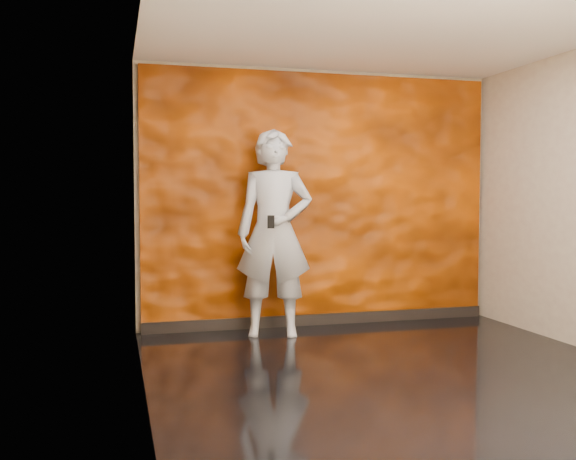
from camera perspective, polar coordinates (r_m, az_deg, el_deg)
The scene contains 5 objects.
room at distance 5.24m, azimuth 9.65°, elevation 2.78°, with size 4.02×4.02×2.81m.
feature_wall at distance 7.07m, azimuth 2.95°, elevation 2.71°, with size 3.90×0.06×2.75m, color #D65100.
baseboard at distance 7.16m, azimuth 3.03°, elevation -7.92°, with size 3.90×0.04×0.12m, color black.
man at distance 6.50m, azimuth -1.22°, elevation -0.25°, with size 0.76×0.50×2.09m, color #8F939C.
phone at distance 6.20m, azimuth -1.52°, elevation 0.73°, with size 0.07×0.01×0.13m, color black.
Camera 1 is at (-2.20, -4.76, 1.42)m, focal length 40.00 mm.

